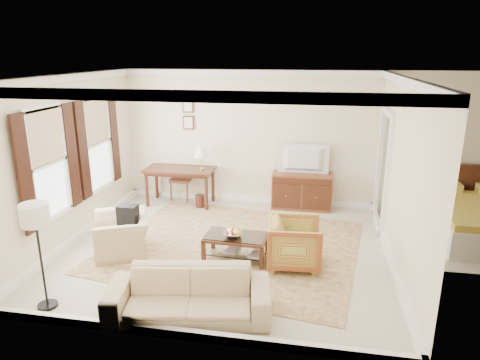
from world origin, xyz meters
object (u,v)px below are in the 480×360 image
(sofa, at_px, (189,288))
(club_armchair, at_px, (121,228))
(writing_desk, at_px, (180,173))
(sideboard, at_px, (302,191))
(coffee_table, at_px, (236,241))
(tv, at_px, (304,150))
(striped_armchair, at_px, (295,241))

(sofa, bearing_deg, club_armchair, 126.56)
(writing_desk, distance_m, club_armchair, 2.50)
(club_armchair, distance_m, sofa, 2.26)
(writing_desk, relative_size, sideboard, 1.18)
(coffee_table, height_order, club_armchair, club_armchair)
(club_armchair, xyz_separation_m, sofa, (1.63, -1.57, -0.03))
(coffee_table, distance_m, sofa, 1.67)
(club_armchair, bearing_deg, sofa, 20.38)
(tv, height_order, coffee_table, tv)
(tv, height_order, sofa, tv)
(writing_desk, xyz_separation_m, club_armchair, (-0.23, -2.47, -0.27))
(writing_desk, distance_m, tv, 2.72)
(tv, xyz_separation_m, coffee_table, (-0.95, -2.57, -0.97))
(tv, xyz_separation_m, club_armchair, (-2.88, -2.65, -0.85))
(sideboard, relative_size, tv, 1.24)
(coffee_table, bearing_deg, club_armchair, -177.69)
(striped_armchair, height_order, club_armchair, club_armchair)
(club_armchair, height_order, sofa, club_armchair)
(striped_armchair, bearing_deg, sideboard, -4.47)
(coffee_table, height_order, striped_armchair, striped_armchair)
(sideboard, height_order, sofa, sofa)
(writing_desk, relative_size, sofa, 0.73)
(writing_desk, bearing_deg, coffee_table, -54.59)
(writing_desk, distance_m, coffee_table, 2.96)
(tv, bearing_deg, coffee_table, 69.79)
(writing_desk, relative_size, tv, 1.46)
(striped_armchair, bearing_deg, writing_desk, 43.06)
(striped_armchair, bearing_deg, sofa, 138.08)
(striped_armchair, distance_m, club_armchair, 2.87)
(coffee_table, xyz_separation_m, club_armchair, (-1.93, -0.08, 0.11))
(tv, bearing_deg, club_armchair, 42.64)
(tv, relative_size, striped_armchair, 1.22)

